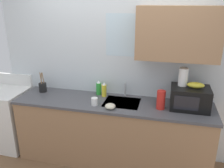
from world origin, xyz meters
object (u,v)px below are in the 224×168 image
(cereal_canister, at_px, (161,100))
(mug_white, at_px, (95,101))
(stove_range, at_px, (8,118))
(dish_soap_bottle_yellow, at_px, (104,90))
(small_bowl, at_px, (110,106))
(banana_bunch, at_px, (196,85))
(microwave, at_px, (190,98))
(paper_towel_roll, at_px, (183,77))
(dish_soap_bottle_green, at_px, (99,88))
(utensil_crock, at_px, (43,87))

(cereal_canister, bearing_deg, mug_white, -173.71)
(mug_white, bearing_deg, stove_range, 174.35)
(dish_soap_bottle_yellow, distance_m, small_bowl, 0.41)
(banana_bunch, bearing_deg, microwave, -178.23)
(stove_range, height_order, cereal_canister, cereal_canister)
(paper_towel_roll, height_order, dish_soap_bottle_yellow, paper_towel_roll)
(microwave, distance_m, banana_bunch, 0.18)
(dish_soap_bottle_green, bearing_deg, small_bowl, -56.76)
(paper_towel_roll, xyz_separation_m, cereal_canister, (-0.24, -0.15, -0.26))
(stove_range, bearing_deg, mug_white, -5.65)
(cereal_canister, xyz_separation_m, small_bowl, (-0.60, -0.15, -0.08))
(utensil_crock, bearing_deg, dish_soap_bottle_green, 6.65)
(banana_bunch, xyz_separation_m, mug_white, (-1.21, -0.19, -0.26))
(microwave, height_order, small_bowl, microwave)
(microwave, bearing_deg, dish_soap_bottle_green, 172.14)
(cereal_canister, xyz_separation_m, mug_white, (-0.82, -0.09, -0.07))
(microwave, bearing_deg, banana_bunch, 1.77)
(cereal_canister, distance_m, small_bowl, 0.62)
(dish_soap_bottle_yellow, bearing_deg, paper_towel_roll, -3.74)
(banana_bunch, bearing_deg, cereal_canister, -165.62)
(microwave, relative_size, dish_soap_bottle_green, 2.25)
(dish_soap_bottle_yellow, bearing_deg, mug_white, -97.44)
(microwave, height_order, dish_soap_bottle_green, microwave)
(banana_bunch, xyz_separation_m, dish_soap_bottle_yellow, (-1.17, 0.12, -0.21))
(banana_bunch, xyz_separation_m, cereal_canister, (-0.39, -0.10, -0.19))
(stove_range, bearing_deg, paper_towel_roll, 2.20)
(stove_range, bearing_deg, utensil_crock, 11.33)
(dish_soap_bottle_yellow, height_order, mug_white, dish_soap_bottle_yellow)
(banana_bunch, bearing_deg, paper_towel_roll, 161.57)
(mug_white, bearing_deg, cereal_canister, 6.29)
(microwave, bearing_deg, small_bowl, -165.14)
(utensil_crock, bearing_deg, paper_towel_roll, -0.59)
(banana_bunch, distance_m, mug_white, 1.25)
(cereal_canister, bearing_deg, stove_range, 178.65)
(banana_bunch, height_order, cereal_canister, banana_bunch)
(microwave, relative_size, utensil_crock, 1.55)
(stove_range, height_order, banana_bunch, banana_bunch)
(dish_soap_bottle_yellow, bearing_deg, banana_bunch, -5.70)
(dish_soap_bottle_yellow, xyz_separation_m, mug_white, (-0.04, -0.31, -0.05))
(cereal_canister, bearing_deg, dish_soap_bottle_yellow, 164.43)
(cereal_canister, distance_m, mug_white, 0.82)
(microwave, xyz_separation_m, small_bowl, (-0.94, -0.25, -0.10))
(mug_white, distance_m, utensil_crock, 0.91)
(cereal_canister, bearing_deg, microwave, 16.17)
(dish_soap_bottle_yellow, xyz_separation_m, small_bowl, (0.18, -0.37, -0.06))
(dish_soap_bottle_green, height_order, cereal_canister, cereal_canister)
(microwave, relative_size, small_bowl, 3.54)
(paper_towel_roll, distance_m, small_bowl, 0.95)
(dish_soap_bottle_yellow, height_order, cereal_canister, cereal_canister)
(microwave, distance_m, cereal_canister, 0.35)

